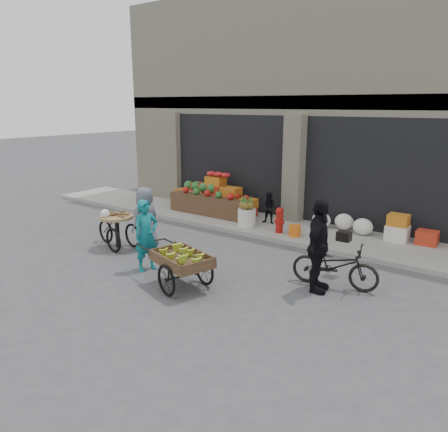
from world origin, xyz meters
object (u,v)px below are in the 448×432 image
Objects in this scene: pineapple_bin at (247,217)px; vendor_grey at (146,219)px; vendor_woman at (146,235)px; fire_hydrant at (279,219)px; orange_bucket at (295,231)px; seated_person at (269,208)px; cyclist at (318,246)px; bicycle at (335,265)px; banana_cart at (181,257)px; tricycle_cart at (117,226)px.

pineapple_bin is 0.33× the size of vendor_grey.
vendor_grey is (-1.05, 1.00, 0.00)m from vendor_woman.
pineapple_bin is 0.73× the size of fire_hydrant.
seated_person is (-1.20, 0.70, 0.31)m from orange_bucket.
orange_bucket is 1.42m from seated_person.
seated_person reaches higher than orange_bucket.
fire_hydrant is 0.96m from seated_person.
pineapple_bin is 0.28× the size of cyclist.
vendor_grey reaches higher than vendor_woman.
vendor_woman reaches higher than fire_hydrant.
vendor_woman reaches higher than pineapple_bin.
vendor_woman is at bearing 102.82° from bicycle.
banana_cart is 1.31× the size of bicycle.
bicycle reaches higher than banana_cart.
pineapple_bin is at bearing 13.40° from vendor_woman.
tricycle_cart is at bearing -59.78° from vendor_grey.
orange_bucket is 3.94m from vendor_grey.
seated_person reaches higher than banana_cart.
fire_hydrant reaches higher than pineapple_bin.
banana_cart is at bearing -90.56° from seated_person.
vendor_woman is 1.00× the size of vendor_grey.
vendor_woman is at bearing -175.84° from banana_cart.
cyclist is (2.36, -2.74, 0.41)m from fire_hydrant.
bicycle is at bearing -52.52° from seated_person.
tricycle_cart is (-2.17, -3.90, -0.02)m from seated_person.
orange_bucket is at bearing 51.09° from tricycle_cart.
orange_bucket is at bearing -40.26° from seated_person.
tricycle_cart is (-3.37, -3.20, 0.30)m from orange_bucket.
fire_hydrant is 4.06m from vendor_woman.
orange_bucket is 0.20× the size of vendor_grey.
bicycle is (5.43, 0.91, -0.11)m from tricycle_cart.
bicycle is (3.26, -2.99, -0.13)m from seated_person.
fire_hydrant is at bearing 174.29° from orange_bucket.
orange_bucket is at bearing 32.05° from bicycle.
tricycle_cart is (-2.97, 0.92, -0.07)m from banana_cart.
banana_cart is at bearing -9.55° from tricycle_cart.
seated_person reaches higher than tricycle_cart.
tricycle_cart reaches higher than fire_hydrant.
vendor_woman is at bearing 49.43° from vendor_grey.
pineapple_bin reaches higher than orange_bucket.
cyclist reaches higher than tricycle_cart.
vendor_woman is at bearing -106.22° from fire_hydrant.
vendor_grey reaches higher than fire_hydrant.
seated_person is 0.41× the size of banana_cart.
pineapple_bin is 1.62× the size of orange_bucket.
pineapple_bin is at bearing 177.40° from fire_hydrant.
tricycle_cart reaches higher than bicycle.
tricycle_cart is 0.80m from vendor_grey.
seated_person is at bearing 8.43° from vendor_woman.
pineapple_bin is 3.16m from vendor_grey.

